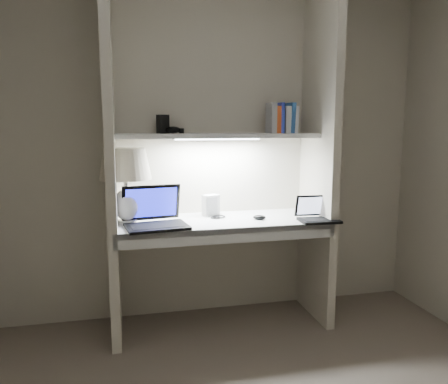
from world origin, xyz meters
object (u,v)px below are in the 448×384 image
object	(u,v)px
laptop_netbook	(317,215)
speaker	(211,205)
book_row	(282,119)
laptop_main	(155,217)
table_lamp	(125,173)

from	to	relation	value
laptop_netbook	speaker	bearing A→B (deg)	158.04
speaker	book_row	world-z (taller)	book_row
laptop_netbook	book_row	world-z (taller)	book_row
speaker	laptop_main	bearing A→B (deg)	-173.42
laptop_main	speaker	distance (m)	0.48
laptop_main	speaker	xyz separation A→B (m)	(0.42, 0.24, 0.02)
table_lamp	book_row	distance (m)	1.18
laptop_main	table_lamp	bearing A→B (deg)	135.91
speaker	laptop_netbook	bearing A→B (deg)	-47.94
table_lamp	laptop_netbook	distance (m)	1.33
laptop_main	book_row	bearing A→B (deg)	4.24
table_lamp	laptop_main	bearing A→B (deg)	-36.04
table_lamp	speaker	world-z (taller)	table_lamp
table_lamp	laptop_main	distance (m)	0.36
book_row	laptop_main	bearing A→B (deg)	-167.72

